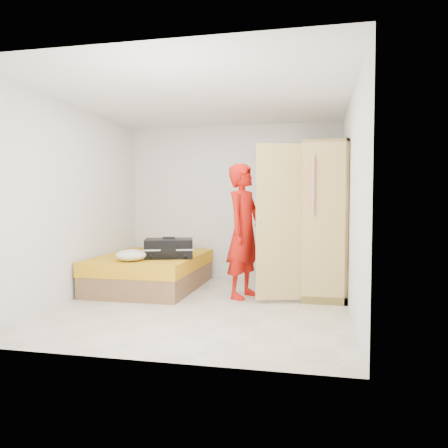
% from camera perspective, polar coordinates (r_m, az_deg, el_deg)
% --- Properties ---
extents(room, '(4.00, 4.02, 2.60)m').
position_cam_1_polar(room, '(5.51, -2.70, 2.80)').
color(room, beige).
rests_on(room, ground).
extents(bed, '(1.42, 2.02, 0.50)m').
position_cam_1_polar(bed, '(6.77, -9.39, -6.10)').
color(bed, brown).
rests_on(bed, ground).
extents(wardrobe, '(1.15, 1.34, 2.10)m').
position_cam_1_polar(wardrobe, '(6.18, 12.51, -0.04)').
color(wardrobe, tan).
rests_on(wardrobe, ground).
extents(person, '(0.63, 0.77, 1.83)m').
position_cam_1_polar(person, '(5.96, 2.63, -0.89)').
color(person, red).
rests_on(person, ground).
extents(suitcase, '(0.82, 0.69, 0.30)m').
position_cam_1_polar(suitcase, '(6.38, -7.20, -3.17)').
color(suitcase, black).
rests_on(suitcase, bed).
extents(round_cushion, '(0.41, 0.41, 0.16)m').
position_cam_1_polar(round_cushion, '(6.11, -12.07, -4.03)').
color(round_cushion, beige).
rests_on(round_cushion, bed).
extents(pillow, '(0.57, 0.35, 0.10)m').
position_cam_1_polar(pillow, '(7.49, -6.34, -2.90)').
color(pillow, beige).
rests_on(pillow, bed).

